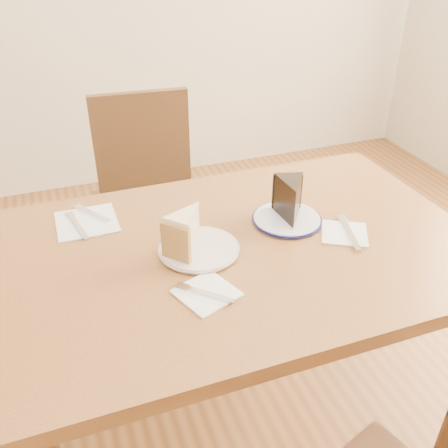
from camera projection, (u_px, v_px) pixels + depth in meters
ground at (240, 427)px, 1.68m from camera, size 4.00×4.00×0.00m
table at (244, 274)px, 1.34m from camera, size 1.20×0.80×0.75m
chair_far at (151, 203)px, 1.97m from camera, size 0.48×0.48×0.91m
plate_cream at (199, 249)px, 1.25m from camera, size 0.20×0.20×0.01m
plate_navy at (287, 219)px, 1.38m from camera, size 0.18×0.18×0.01m
carrot_cake at (188, 232)px, 1.23m from camera, size 0.13×0.13×0.09m
chocolate_cake at (291, 202)px, 1.34m from camera, size 0.11×0.13×0.10m
napkin_cream at (207, 293)px, 1.12m from camera, size 0.16×0.16×0.00m
napkin_navy at (344, 233)px, 1.32m from camera, size 0.16×0.16×0.00m
napkin_spare at (87, 222)px, 1.37m from camera, size 0.16×0.16×0.00m
fork_cream at (206, 293)px, 1.11m from camera, size 0.11×0.11×0.00m
knife_navy at (350, 232)px, 1.32m from camera, size 0.06×0.17×0.00m
fork_spare at (93, 213)px, 1.40m from camera, size 0.09×0.13×0.00m
knife_spare at (78, 226)px, 1.35m from camera, size 0.05×0.16×0.00m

